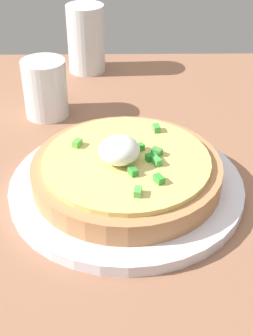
# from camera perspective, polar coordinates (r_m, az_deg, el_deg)

# --- Properties ---
(dining_table) EXTENTS (1.12, 0.77, 0.03)m
(dining_table) POSITION_cam_1_polar(r_m,az_deg,el_deg) (0.67, -4.52, 0.19)
(dining_table) COLOR #916248
(dining_table) RESTS_ON ground
(plate) EXTENTS (0.29, 0.29, 0.01)m
(plate) POSITION_cam_1_polar(r_m,az_deg,el_deg) (0.60, 0.00, -2.15)
(plate) COLOR white
(plate) RESTS_ON dining_table
(pizza) EXTENTS (0.23, 0.23, 0.07)m
(pizza) POSITION_cam_1_polar(r_m,az_deg,el_deg) (0.58, -0.03, -0.18)
(pizza) COLOR tan
(pizza) RESTS_ON plate
(cup_near) EXTENTS (0.07, 0.07, 0.12)m
(cup_near) POSITION_cam_1_polar(r_m,az_deg,el_deg) (0.91, -4.83, 14.75)
(cup_near) COLOR silver
(cup_near) RESTS_ON dining_table
(cup_far) EXTENTS (0.07, 0.07, 0.09)m
(cup_far) POSITION_cam_1_polar(r_m,az_deg,el_deg) (0.76, -9.65, 9.02)
(cup_far) COLOR silver
(cup_far) RESTS_ON dining_table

